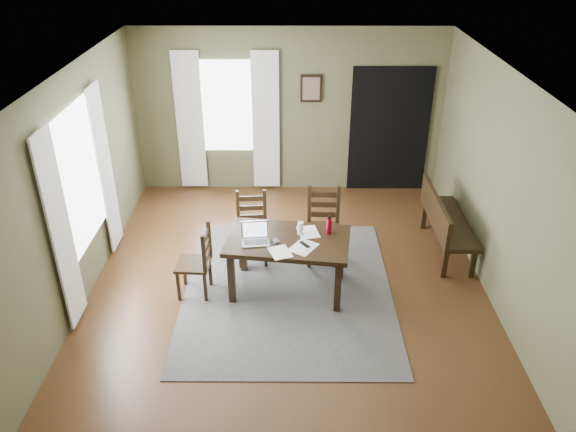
{
  "coord_description": "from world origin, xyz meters",
  "views": [
    {
      "loc": [
        0.04,
        -5.81,
        4.25
      ],
      "look_at": [
        0.0,
        0.3,
        0.9
      ],
      "focal_mm": 35.0,
      "sensor_mm": 36.0,
      "label": 1
    }
  ],
  "objects_px": {
    "chair_end": "(197,262)",
    "water_bottle": "(329,225)",
    "chair_back_left": "(252,228)",
    "chair_back_right": "(323,226)",
    "dining_table": "(288,245)",
    "laptop": "(255,236)",
    "bench": "(444,219)"
  },
  "relations": [
    {
      "from": "dining_table",
      "to": "water_bottle",
      "type": "bearing_deg",
      "value": 24.13
    },
    {
      "from": "dining_table",
      "to": "chair_back_left",
      "type": "relative_size",
      "value": 1.64
    },
    {
      "from": "chair_back_right",
      "to": "water_bottle",
      "type": "xyz_separation_m",
      "value": [
        0.03,
        -0.58,
        0.35
      ]
    },
    {
      "from": "dining_table",
      "to": "chair_end",
      "type": "height_order",
      "value": "chair_end"
    },
    {
      "from": "dining_table",
      "to": "chair_back_left",
      "type": "xyz_separation_m",
      "value": [
        -0.49,
        0.73,
        -0.18
      ]
    },
    {
      "from": "chair_back_left",
      "to": "laptop",
      "type": "distance_m",
      "value": 0.85
    },
    {
      "from": "dining_table",
      "to": "laptop",
      "type": "bearing_deg",
      "value": -165.96
    },
    {
      "from": "chair_end",
      "to": "laptop",
      "type": "relative_size",
      "value": 2.62
    },
    {
      "from": "laptop",
      "to": "bench",
      "type": "bearing_deg",
      "value": 14.67
    },
    {
      "from": "chair_back_left",
      "to": "bench",
      "type": "relative_size",
      "value": 0.64
    },
    {
      "from": "chair_end",
      "to": "water_bottle",
      "type": "xyz_separation_m",
      "value": [
        1.61,
        0.23,
        0.4
      ]
    },
    {
      "from": "chair_end",
      "to": "water_bottle",
      "type": "height_order",
      "value": "water_bottle"
    },
    {
      "from": "bench",
      "to": "water_bottle",
      "type": "bearing_deg",
      "value": 115.8
    },
    {
      "from": "dining_table",
      "to": "water_bottle",
      "type": "xyz_separation_m",
      "value": [
        0.5,
        0.15,
        0.2
      ]
    },
    {
      "from": "chair_back_left",
      "to": "laptop",
      "type": "bearing_deg",
      "value": -87.42
    },
    {
      "from": "chair_end",
      "to": "chair_back_left",
      "type": "xyz_separation_m",
      "value": [
        0.62,
        0.81,
        0.02
      ]
    },
    {
      "from": "chair_back_right",
      "to": "laptop",
      "type": "xyz_separation_m",
      "value": [
        -0.86,
        -0.77,
        0.3
      ]
    },
    {
      "from": "chair_end",
      "to": "chair_back_right",
      "type": "height_order",
      "value": "chair_back_right"
    },
    {
      "from": "water_bottle",
      "to": "laptop",
      "type": "bearing_deg",
      "value": -167.79
    },
    {
      "from": "chair_back_left",
      "to": "water_bottle",
      "type": "xyz_separation_m",
      "value": [
        0.99,
        -0.58,
        0.38
      ]
    },
    {
      "from": "chair_back_right",
      "to": "laptop",
      "type": "relative_size",
      "value": 2.89
    },
    {
      "from": "chair_back_left",
      "to": "water_bottle",
      "type": "height_order",
      "value": "water_bottle"
    },
    {
      "from": "dining_table",
      "to": "chair_end",
      "type": "bearing_deg",
      "value": -168.43
    },
    {
      "from": "chair_back_left",
      "to": "dining_table",
      "type": "bearing_deg",
      "value": -60.63
    },
    {
      "from": "chair_back_right",
      "to": "laptop",
      "type": "bearing_deg",
      "value": -136.0
    },
    {
      "from": "chair_back_right",
      "to": "laptop",
      "type": "height_order",
      "value": "chair_back_right"
    },
    {
      "from": "dining_table",
      "to": "water_bottle",
      "type": "relative_size",
      "value": 6.67
    },
    {
      "from": "chair_back_left",
      "to": "chair_back_right",
      "type": "height_order",
      "value": "chair_back_right"
    },
    {
      "from": "chair_back_right",
      "to": "chair_back_left",
      "type": "bearing_deg",
      "value": -177.81
    },
    {
      "from": "bench",
      "to": "laptop",
      "type": "bearing_deg",
      "value": 111.29
    },
    {
      "from": "chair_back_left",
      "to": "water_bottle",
      "type": "relative_size",
      "value": 4.07
    },
    {
      "from": "chair_end",
      "to": "chair_back_left",
      "type": "distance_m",
      "value": 1.02
    }
  ]
}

